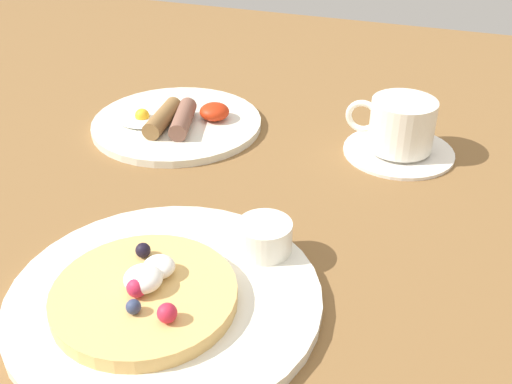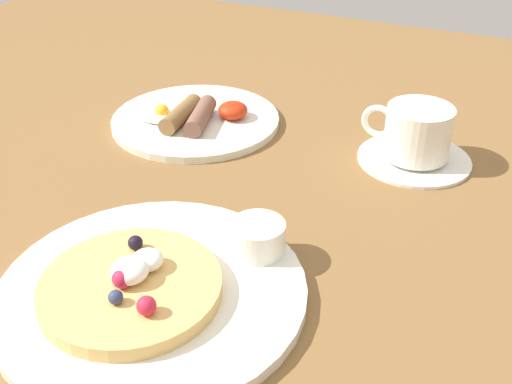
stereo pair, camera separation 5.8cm
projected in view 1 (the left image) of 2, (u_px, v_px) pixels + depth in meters
The scene contains 8 objects.
ground_plane at pixel (232, 235), 67.54cm from camera, with size 170.39×153.57×3.00cm, color brown.
pancake_plate at pixel (165, 298), 55.89cm from camera, with size 28.30×28.30×1.19cm, color white.
pancake_with_berries at pixel (145, 294), 54.12cm from camera, with size 16.28×16.28×3.48cm.
syrup_ramekin at pixel (265, 236), 60.11cm from camera, with size 5.35×5.35×3.13cm.
breakfast_plate at pixel (177, 123), 86.35cm from camera, with size 23.36×23.36×1.02cm, color silver.
fried_breakfast at pixel (176, 117), 84.55cm from camera, with size 14.78×10.89×2.62cm.
coffee_saucer at pixel (399, 150), 79.93cm from camera, with size 14.12×14.12×0.87cm, color white.
coffee_cup at pixel (401, 123), 77.98cm from camera, with size 11.34×8.14×6.41cm.
Camera 1 is at (20.19, -50.84, 38.47)cm, focal length 43.67 mm.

